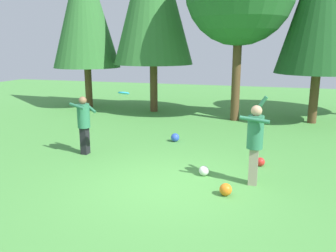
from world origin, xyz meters
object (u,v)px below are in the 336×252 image
Objects in this scene: frisbee at (124,93)px; ball_blue at (175,137)px; person_catcher at (84,120)px; ball_white at (204,171)px; ball_orange at (226,190)px; tree_far_left at (84,7)px; ball_red at (260,162)px; person_thrower at (255,138)px.

frisbee reaches higher than ball_blue.
ball_blue is at bearing 63.28° from person_catcher.
ball_white is at bearing -4.94° from frisbee.
ball_orange is 12.53m from tree_far_left.
ball_white is 0.88× the size of ball_blue.
ball_blue is 8.94m from tree_far_left.
frisbee is 1.25× the size of ball_red.
person_catcher reaches higher than ball_red.
ball_red is at bearing 40.36° from ball_white.
tree_far_left is (-7.85, 8.61, 4.61)m from ball_orange.
person_thrower is at bearing 9.00° from person_catcher.
tree_far_left is (-5.18, 7.47, 2.91)m from frisbee.
ball_blue is (-2.54, 2.85, -0.91)m from person_thrower.
tree_far_left is at bearing 132.35° from ball_orange.
person_catcher is 2.95m from ball_blue.
ball_blue reaches higher than ball_white.
person_thrower is 6.99× the size of frisbee.
person_thrower is at bearing -95.64° from ball_red.
frisbee is 1.09× the size of ball_orange.
ball_blue reaches higher than ball_red.
person_thrower reaches higher than ball_red.
frisbee is at bearing -104.13° from ball_blue.
tree_far_left is at bearing 139.22° from ball_blue.
tree_far_left is at bearing 124.72° from frisbee.
ball_white is 1.05× the size of ball_red.
frisbee is 3.06m from ball_blue.
ball_white is 3.01m from ball_blue.
ball_red is 2.10m from ball_orange.
ball_white is at bearing 8.69° from person_catcher.
person_thrower is 1.46m from ball_white.
ball_white is (3.49, -0.71, -0.84)m from person_catcher.
person_thrower is 1.57m from ball_red.
ball_orange is at bearing -1.93° from person_catcher.
person_catcher is at bearing 168.54° from ball_white.
tree_far_left is (-8.46, 6.60, 4.63)m from ball_red.
ball_blue is 0.03× the size of tree_far_left.
frisbee is 1.19× the size of ball_white.
person_catcher is 3.66m from ball_white.
frisbee is at bearing -165.06° from ball_red.
ball_red is 0.83× the size of ball_blue.
person_catcher is 0.21× the size of tree_far_left.
frisbee is 2.67m from ball_white.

